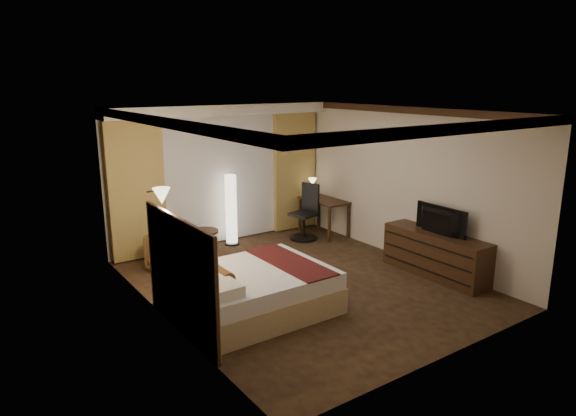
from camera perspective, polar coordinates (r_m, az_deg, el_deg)
floor at (r=8.24m, az=1.61°, el=-8.34°), size 4.50×5.50×0.01m
ceiling at (r=7.63m, az=1.75°, el=10.76°), size 4.50×5.50×0.01m
back_wall at (r=10.12m, az=-7.65°, el=3.75°), size 4.50×0.02×2.70m
left_wall at (r=6.77m, az=-13.82°, el=-1.67°), size 0.02×5.50×2.70m
right_wall at (r=9.31m, az=12.88°, el=2.62°), size 0.02×5.50×2.70m
crown_molding at (r=7.64m, az=1.75°, el=10.31°), size 4.50×5.50×0.12m
soffit at (r=9.76m, az=-7.20°, el=10.78°), size 4.50×0.50×0.20m
curtain_sheer at (r=10.07m, az=-7.42°, el=3.12°), size 2.48×0.04×2.45m
curtain_left_drape at (r=9.37m, az=-16.49°, el=1.84°), size 1.00×0.14×2.45m
curtain_right_drape at (r=10.89m, az=0.69°, el=4.06°), size 1.00×0.14×2.45m
wall_sconce at (r=7.11m, az=-13.86°, el=1.31°), size 0.24×0.24×0.24m
bed at (r=7.20m, az=-3.87°, el=-9.17°), size 2.06×1.61×0.60m
headboard at (r=6.60m, az=-11.75°, el=-7.46°), size 0.12×1.91×1.50m
armchair at (r=8.98m, az=-12.77°, el=-4.35°), size 0.95×0.95×0.71m
side_table at (r=9.25m, az=-9.26°, el=-4.13°), size 0.51×0.51×0.56m
floor_lamp at (r=9.98m, az=-6.34°, el=-0.19°), size 0.29×0.29×1.40m
desk at (r=10.68m, az=3.98°, el=-0.98°), size 0.55×1.09×0.75m
desk_lamp at (r=10.85m, az=2.73°, el=2.24°), size 0.18×0.18×0.34m
office_chair at (r=10.26m, az=1.76°, el=-0.47°), size 0.66×0.66×1.13m
dresser at (r=8.78m, az=16.07°, el=-4.96°), size 0.50×1.86×0.72m
television at (r=8.57m, az=16.23°, el=-0.92°), size 0.59×1.00×0.13m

